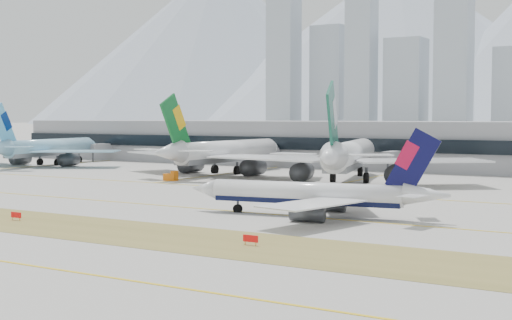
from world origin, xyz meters
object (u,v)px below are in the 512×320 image
Objects in this scene: widebody_korean at (46,149)px; terminal at (378,144)px; widebody_eva at (224,153)px; taxiing_airliner at (315,195)px; widebody_cathay at (349,157)px.

widebody_korean reaches higher than terminal.
widebody_eva is at bearing -117.26° from terminal.
widebody_korean is at bearing -35.29° from taxiing_airliner.
taxiing_airliner is 123.31m from terminal.
widebody_cathay is at bearing -80.95° from taxiing_airliner.
taxiing_airliner is 89.74m from widebody_eva.
widebody_eva is 42.47m from widebody_cathay.
terminal is (-33.74, 118.54, 3.89)m from taxiing_airliner.
widebody_eva is at bearing -98.66° from widebody_korean.
widebody_cathay is 0.24× the size of terminal.
taxiing_airliner is 0.67× the size of widebody_cathay.
widebody_korean is at bearing -152.01° from terminal.
widebody_cathay reaches higher than widebody_eva.
widebody_cathay reaches higher than widebody_korean.
terminal is at bearing -26.09° from widebody_eva.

